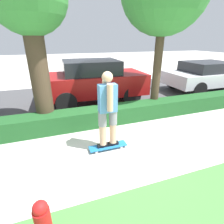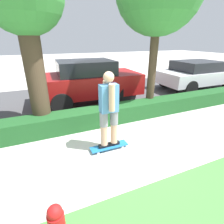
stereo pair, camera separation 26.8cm
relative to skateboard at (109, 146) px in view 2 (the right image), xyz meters
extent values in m
plane|color=beige|center=(0.35, -0.28, -0.07)|extent=(60.00, 60.00, 0.00)
cube|color=#474749|center=(0.35, 3.92, -0.06)|extent=(18.65, 5.00, 0.01)
cube|color=#1E5123|center=(0.35, 1.32, 0.18)|extent=(18.65, 0.60, 0.50)
cube|color=#1E6BAD|center=(0.00, 0.00, 0.00)|extent=(0.88, 0.24, 0.02)
cylinder|color=silver|center=(0.30, -0.09, -0.04)|extent=(0.06, 0.04, 0.06)
cylinder|color=silver|center=(0.30, 0.09, -0.04)|extent=(0.06, 0.04, 0.06)
cylinder|color=silver|center=(-0.30, -0.09, -0.04)|extent=(0.06, 0.04, 0.06)
cylinder|color=silver|center=(-0.30, 0.09, -0.04)|extent=(0.06, 0.04, 0.06)
cube|color=black|center=(-0.12, 0.00, 0.05)|extent=(0.26, 0.09, 0.07)
cylinder|color=tan|center=(-0.12, 0.00, 0.48)|extent=(0.15, 0.15, 0.79)
cylinder|color=gray|center=(-0.12, 0.00, 0.72)|extent=(0.18, 0.18, 0.32)
cube|color=black|center=(0.12, 0.00, 0.05)|extent=(0.26, 0.09, 0.07)
cylinder|color=tan|center=(0.12, 0.00, 0.48)|extent=(0.15, 0.15, 0.79)
cylinder|color=gray|center=(0.12, 0.00, 0.72)|extent=(0.18, 0.18, 0.32)
cube|color=#4C84B7|center=(0.00, 0.00, 1.17)|extent=(0.38, 0.21, 0.59)
cylinder|color=tan|center=(0.00, -0.16, 1.23)|extent=(0.12, 0.12, 0.55)
cylinder|color=tan|center=(0.00, 0.16, 1.23)|extent=(0.12, 0.12, 0.55)
sphere|color=tan|center=(0.00, 0.00, 1.61)|extent=(0.22, 0.22, 0.22)
cylinder|color=#423323|center=(-1.32, 1.63, 1.34)|extent=(0.48, 0.48, 2.81)
cylinder|color=#423323|center=(2.17, 1.58, 1.42)|extent=(0.26, 0.26, 2.97)
cube|color=maroon|center=(0.55, 3.38, 0.68)|extent=(3.99, 1.98, 0.77)
cube|color=black|center=(0.43, 3.38, 1.32)|extent=(2.10, 1.70, 0.51)
cylinder|color=black|center=(1.77, 2.53, 0.30)|extent=(0.73, 0.22, 0.73)
cylinder|color=black|center=(1.77, 4.23, 0.30)|extent=(0.73, 0.22, 0.73)
cylinder|color=black|center=(-0.67, 2.53, 0.30)|extent=(0.73, 0.22, 0.73)
cylinder|color=black|center=(-0.67, 4.23, 0.30)|extent=(0.73, 0.22, 0.73)
cube|color=silver|center=(6.17, 3.27, 0.57)|extent=(4.07, 1.92, 0.58)
cube|color=black|center=(6.05, 3.27, 1.09)|extent=(2.12, 1.68, 0.46)
cylinder|color=black|center=(7.43, 4.14, 0.28)|extent=(0.69, 0.23, 0.69)
cylinder|color=black|center=(4.91, 2.40, 0.28)|extent=(0.69, 0.23, 0.69)
cylinder|color=black|center=(4.91, 4.14, 0.28)|extent=(0.69, 0.23, 0.69)
sphere|color=red|center=(-1.34, -1.74, 0.60)|extent=(0.17, 0.17, 0.17)
cylinder|color=red|center=(-1.34, -1.65, 0.31)|extent=(0.07, 0.11, 0.07)
camera|label=1|loc=(-1.04, -3.27, 2.30)|focal=28.00mm
camera|label=2|loc=(-1.29, -3.18, 2.30)|focal=28.00mm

